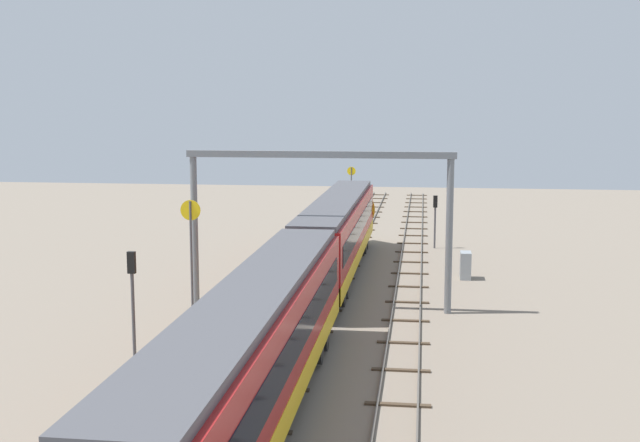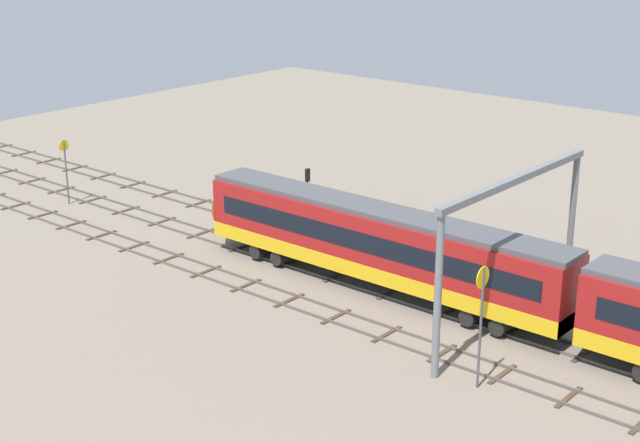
{
  "view_description": "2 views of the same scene",
  "coord_description": "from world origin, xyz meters",
  "views": [
    {
      "loc": [
        -50.25,
        -5.33,
        10.66
      ],
      "look_at": [
        0.29,
        1.29,
        3.29
      ],
      "focal_mm": 44.58,
      "sensor_mm": 36.0,
      "label": 1
    },
    {
      "loc": [
        -31.22,
        40.68,
        21.13
      ],
      "look_at": [
        3.31,
        -0.02,
        3.23
      ],
      "focal_mm": 53.07,
      "sensor_mm": 36.0,
      "label": 2
    }
  ],
  "objects": [
    {
      "name": "train",
      "position": [
        -12.85,
        0.0,
        2.66
      ],
      "size": [
        50.4,
        3.24,
        4.8
      ],
      "color": "maroon",
      "rests_on": "ground"
    },
    {
      "name": "signal_light_trackside_approach",
      "position": [
        -19.79,
        6.41,
        3.14
      ],
      "size": [
        0.31,
        0.32,
        4.82
      ],
      "color": "#4C4C51",
      "rests_on": "ground"
    },
    {
      "name": "speed_sign_mid_trackside",
      "position": [
        -11.6,
        6.37,
        3.94
      ],
      "size": [
        0.14,
        1.04,
        5.97
      ],
      "color": "#4C4C51",
      "rests_on": "ground"
    },
    {
      "name": "overhead_gantry",
      "position": [
        -9.54,
        0.05,
        6.05
      ],
      "size": [
        0.4,
        14.06,
        8.38
      ],
      "color": "slate",
      "rests_on": "ground"
    },
    {
      "name": "speed_sign_near_foreground",
      "position": [
        26.42,
        1.64,
        3.1
      ],
      "size": [
        0.14,
        0.83,
        4.86
      ],
      "color": "#4C4C51",
      "rests_on": "ground"
    },
    {
      "name": "track_with_train",
      "position": [
        0.0,
        0.0,
        0.07
      ],
      "size": [
        95.17,
        2.4,
        0.16
      ],
      "color": "#59544C",
      "rests_on": "ground"
    },
    {
      "name": "track_middle",
      "position": [
        0.0,
        4.56,
        0.06
      ],
      "size": [
        95.17,
        2.4,
        0.16
      ],
      "color": "#59544C",
      "rests_on": "ground"
    },
    {
      "name": "track_near_foreground",
      "position": [
        0.0,
        -4.56,
        0.07
      ],
      "size": [
        95.17,
        2.4,
        0.16
      ],
      "color": "#59544C",
      "rests_on": "ground"
    },
    {
      "name": "relay_cabinet",
      "position": [
        -0.94,
        -8.02,
        0.85
      ],
      "size": [
        1.2,
        0.66,
        1.69
      ],
      "color": "gray",
      "rests_on": "ground"
    },
    {
      "name": "ground_plane",
      "position": [
        0.0,
        0.0,
        0.0
      ],
      "size": [
        111.17,
        111.17,
        0.0
      ],
      "primitive_type": "plane",
      "color": "gray"
    },
    {
      "name": "signal_light_trackside_departure",
      "position": [
        9.72,
        -6.24,
        2.66
      ],
      "size": [
        0.31,
        0.32,
        4.02
      ],
      "color": "#4C4C51",
      "rests_on": "ground"
    }
  ]
}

